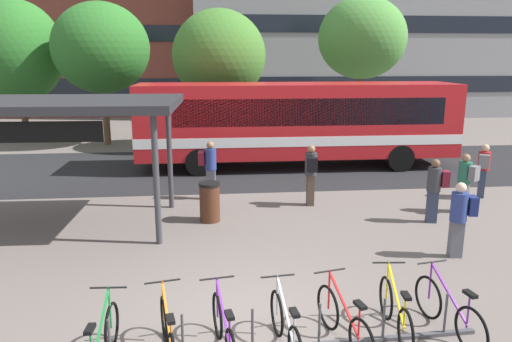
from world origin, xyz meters
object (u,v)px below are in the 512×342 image
parked_bicycle_purple_2 (224,332)px  parked_bicycle_yellow_5 (395,313)px  transit_shelter (37,108)px  commuter_navy_pack_1 (460,215)px  commuter_maroon_pack_4 (210,166)px  parked_bicycle_red_4 (344,322)px  commuter_maroon_pack_5 (435,186)px  commuter_grey_pack_0 (465,179)px  city_bus (295,121)px  street_tree_3 (101,48)px  commuter_grey_pack_3 (483,167)px  parked_bicycle_orange_1 (168,336)px  street_tree_1 (17,52)px  parked_bicycle_purple_6 (448,311)px  commuter_black_pack_2 (311,171)px  street_tree_0 (362,38)px  parked_bicycle_silver_3 (286,330)px  street_tree_2 (219,56)px  trash_bin (210,202)px

parked_bicycle_purple_2 → parked_bicycle_yellow_5: same height
transit_shelter → commuter_navy_pack_1: size_ratio=4.10×
parked_bicycle_yellow_5 → commuter_maroon_pack_4: commuter_maroon_pack_4 is taller
parked_bicycle_red_4 → commuter_maroon_pack_5: commuter_maroon_pack_5 is taller
parked_bicycle_purple_2 → commuter_grey_pack_0: (6.75, 5.93, 0.55)m
city_bus → street_tree_3: 10.39m
city_bus → commuter_grey_pack_3: 6.86m
parked_bicycle_yellow_5 → commuter_maroon_pack_4: 8.09m
parked_bicycle_orange_1 → street_tree_1: (-8.84, 19.60, 4.05)m
parked_bicycle_purple_6 → city_bus: bearing=-8.4°
commuter_grey_pack_0 → commuter_black_pack_2: (-4.05, 1.01, 0.08)m
parked_bicycle_yellow_5 → commuter_maroon_pack_4: (-2.78, 7.57, 0.63)m
parked_bicycle_yellow_5 → street_tree_0: (5.40, 19.31, 4.76)m
parked_bicycle_red_4 → commuter_navy_pack_1: 4.46m
city_bus → parked_bicycle_purple_6: city_bus is taller
parked_bicycle_silver_3 → parked_bicycle_yellow_5: 1.76m
parked_bicycle_purple_2 → parked_bicycle_purple_6: same height
street_tree_0 → parked_bicycle_purple_2: bearing=-112.2°
parked_bicycle_purple_2 → parked_bicycle_purple_6: 3.44m
commuter_navy_pack_1 → street_tree_2: 14.27m
commuter_grey_pack_3 → commuter_grey_pack_0: bearing=167.4°
street_tree_1 → street_tree_0: bearing=0.1°
transit_shelter → commuter_maroon_pack_5: 9.99m
parked_bicycle_orange_1 → parked_bicycle_red_4: size_ratio=1.01×
commuter_maroon_pack_5 → commuter_black_pack_2: bearing=-16.9°
commuter_grey_pack_0 → commuter_grey_pack_3: commuter_grey_pack_3 is taller
street_tree_3 → commuter_maroon_pack_5: bearing=-49.3°
commuter_black_pack_2 → transit_shelter: bearing=102.6°
parked_bicycle_red_4 → street_tree_2: 16.53m
parked_bicycle_purple_6 → trash_bin: bearing=22.8°
parked_bicycle_purple_6 → commuter_maroon_pack_5: 5.43m
parked_bicycle_purple_6 → commuter_grey_pack_0: (3.31, 5.68, 0.55)m
commuter_maroon_pack_5 → parked_bicycle_purple_6: bearing=81.3°
parked_bicycle_yellow_5 → city_bus: bearing=2.5°
city_bus → commuter_navy_pack_1: bearing=102.4°
street_tree_0 → parked_bicycle_yellow_5: bearing=-105.6°
commuter_maroon_pack_4 → street_tree_1: street_tree_1 is taller
parked_bicycle_orange_1 → commuter_maroon_pack_5: bearing=-61.8°
parked_bicycle_silver_3 → street_tree_0: bearing=-26.3°
street_tree_1 → street_tree_3: size_ratio=1.04×
parked_bicycle_purple_6 → parked_bicycle_red_4: bearing=85.3°
parked_bicycle_purple_2 → commuter_navy_pack_1: (5.05, 3.04, 0.56)m
trash_bin → street_tree_3: size_ratio=0.15×
commuter_grey_pack_0 → street_tree_1: 21.59m
commuter_maroon_pack_5 → street_tree_3: street_tree_3 is taller
trash_bin → street_tree_1: (-9.43, 13.71, 3.92)m
commuter_maroon_pack_4 → parked_bicycle_purple_6: bearing=-56.3°
parked_bicycle_red_4 → commuter_maroon_pack_4: commuter_maroon_pack_4 is taller
parked_bicycle_red_4 → street_tree_1: bearing=17.2°
commuter_maroon_pack_5 → trash_bin: commuter_maroon_pack_5 is taller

